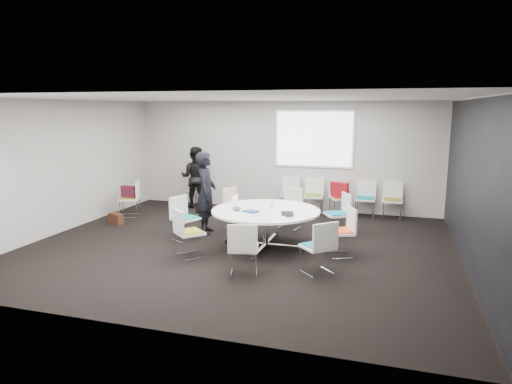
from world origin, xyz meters
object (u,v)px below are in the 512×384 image
(brown_bag, at_px, (116,219))
(chair_ring_g, at_px, (243,259))
(chair_back_d, at_px, (365,206))
(cup, at_px, (271,205))
(chair_ring_b, at_px, (337,222))
(chair_ring_h, at_px, (318,257))
(chair_ring_a, at_px, (340,241))
(chair_spare_left, at_px, (130,205))
(chair_ring_e, at_px, (185,227))
(laptop, at_px, (239,209))
(chair_ring_d, at_px, (236,215))
(maroon_bag, at_px, (129,192))
(chair_back_c, at_px, (340,204))
(chair_back_b, at_px, (314,203))
(chair_person_back, at_px, (198,196))
(chair_back_a, at_px, (290,201))
(chair_back_e, at_px, (392,207))
(chair_ring_f, at_px, (189,242))
(person_back, at_px, (195,177))
(person_main, at_px, (206,193))
(conference_table, at_px, (266,221))

(brown_bag, bearing_deg, chair_ring_g, -30.55)
(chair_back_d, relative_size, cup, 9.78)
(chair_ring_b, height_order, chair_ring_h, same)
(chair_ring_a, distance_m, chair_spare_left, 5.50)
(chair_ring_e, distance_m, laptop, 1.27)
(chair_ring_d, distance_m, cup, 1.51)
(cup, height_order, maroon_bag, cup)
(chair_ring_a, bearing_deg, chair_back_c, -18.10)
(chair_back_b, height_order, chair_person_back, same)
(chair_back_a, height_order, chair_back_d, same)
(chair_ring_h, xyz_separation_m, chair_back_a, (-1.41, 4.21, 0.00))
(chair_back_e, distance_m, chair_person_back, 5.05)
(chair_ring_f, bearing_deg, chair_back_c, 103.80)
(cup, bearing_deg, chair_back_d, 60.19)
(chair_back_a, distance_m, chair_spare_left, 3.98)
(chair_back_a, relative_size, chair_back_e, 1.00)
(chair_ring_h, height_order, person_back, person_back)
(chair_ring_b, relative_size, chair_back_b, 1.00)
(person_back, bearing_deg, person_main, 110.74)
(chair_ring_a, bearing_deg, chair_ring_b, -15.62)
(chair_ring_d, height_order, chair_back_d, same)
(chair_back_e, relative_size, chair_spare_left, 1.00)
(chair_ring_b, bearing_deg, person_back, 38.52)
(chair_ring_e, distance_m, chair_ring_g, 2.33)
(person_main, height_order, brown_bag, person_main)
(chair_ring_d, relative_size, chair_person_back, 1.00)
(chair_ring_g, xyz_separation_m, chair_spare_left, (-3.92, 3.00, 0.00))
(chair_ring_d, bearing_deg, brown_bag, -58.39)
(chair_ring_a, xyz_separation_m, chair_ring_h, (-0.24, -1.00, 0.00))
(laptop, relative_size, cup, 3.47)
(person_back, xyz_separation_m, maroon_bag, (-1.10, -1.44, -0.19))
(chair_ring_g, xyz_separation_m, chair_back_e, (2.22, 4.62, 0.00))
(chair_ring_d, relative_size, chair_back_e, 1.00)
(chair_ring_d, xyz_separation_m, chair_ring_h, (2.21, -2.35, 0.00))
(chair_ring_f, bearing_deg, conference_table, 82.47)
(chair_ring_a, height_order, chair_back_e, same)
(chair_ring_b, bearing_deg, chair_back_d, -42.61)
(chair_back_d, distance_m, maroon_bag, 5.77)
(chair_ring_a, xyz_separation_m, person_main, (-2.91, 0.74, 0.59))
(conference_table, xyz_separation_m, person_back, (-2.76, 2.88, 0.29))
(chair_ring_b, distance_m, cup, 1.60)
(chair_ring_g, height_order, chair_back_c, same)
(chair_spare_left, height_order, maroon_bag, chair_spare_left)
(chair_back_e, distance_m, laptop, 4.26)
(chair_ring_f, distance_m, chair_spare_left, 3.61)
(chair_back_c, bearing_deg, chair_ring_f, 38.05)
(chair_ring_a, height_order, chair_back_c, same)
(chair_ring_f, height_order, chair_back_e, same)
(chair_spare_left, bearing_deg, chair_ring_b, -114.35)
(chair_person_back, relative_size, person_back, 0.54)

